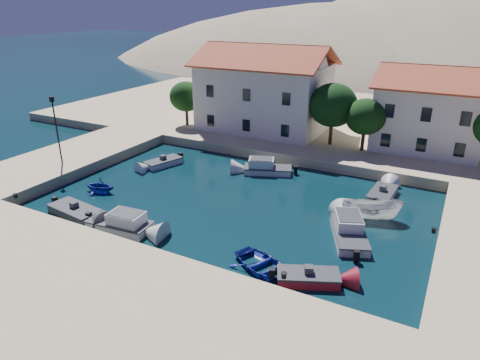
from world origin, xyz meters
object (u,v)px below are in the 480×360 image
at_px(lamppost, 56,124).
at_px(boat_east, 370,219).
at_px(building_mid, 431,107).
at_px(cabin_cruiser_east, 349,232).
at_px(building_left, 264,87).
at_px(cabin_cruiser_south, 120,223).
at_px(rowboat_south, 262,269).

relative_size(lamppost, boat_east, 1.41).
bearing_deg(building_mid, lamppost, -144.55).
distance_m(lamppost, cabin_cruiser_east, 27.46).
distance_m(building_mid, lamppost, 36.21).
xyz_separation_m(building_left, cabin_cruiser_south, (0.98, -25.90, -5.46)).
bearing_deg(lamppost, building_left, 60.10).
bearing_deg(building_left, building_mid, 3.18).
bearing_deg(cabin_cruiser_east, lamppost, 67.95).
bearing_deg(lamppost, cabin_cruiser_east, 1.00).
distance_m(building_left, building_mid, 18.04).
bearing_deg(boat_east, lamppost, 79.53).
distance_m(cabin_cruiser_south, boat_east, 18.31).
xyz_separation_m(building_mid, lamppost, (-29.50, -21.00, -0.47)).
xyz_separation_m(cabin_cruiser_south, cabin_cruiser_east, (14.65, 6.37, -0.00)).
relative_size(lamppost, cabin_cruiser_south, 1.30).
height_order(cabin_cruiser_south, cabin_cruiser_east, same).
xyz_separation_m(lamppost, cabin_cruiser_south, (12.48, -5.90, -4.28)).
relative_size(building_left, rowboat_south, 3.49).
relative_size(building_mid, boat_east, 2.39).
height_order(lamppost, rowboat_south, lamppost).
height_order(rowboat_south, boat_east, boat_east).
height_order(building_left, boat_east, building_left).
bearing_deg(rowboat_south, boat_east, 0.68).
bearing_deg(boat_east, building_mid, -24.63).
bearing_deg(cabin_cruiser_east, cabin_cruiser_south, 90.45).
distance_m(building_mid, boat_east, 17.76).
relative_size(building_left, boat_east, 3.34).
height_order(building_mid, boat_east, building_mid).
height_order(cabin_cruiser_east, boat_east, cabin_cruiser_east).
height_order(building_mid, rowboat_south, building_mid).
height_order(building_left, building_mid, building_left).
height_order(cabin_cruiser_south, boat_east, cabin_cruiser_south).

